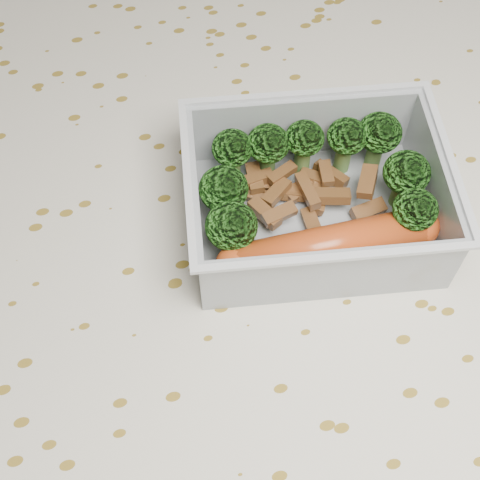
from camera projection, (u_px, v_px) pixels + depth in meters
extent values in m
cube|color=brown|center=(252.00, 279.00, 0.49)|extent=(1.40, 0.90, 0.04)
cube|color=silver|center=(253.00, 264.00, 0.47)|extent=(1.46, 0.96, 0.01)
cube|color=#B7BEC5|center=(312.00, 219.00, 0.48)|extent=(0.19, 0.15, 0.00)
cube|color=#B7BEC5|center=(302.00, 126.00, 0.49)|extent=(0.17, 0.03, 0.06)
cube|color=#B7BEC5|center=(331.00, 274.00, 0.42)|extent=(0.17, 0.03, 0.06)
cube|color=#B7BEC5|center=(433.00, 185.00, 0.46)|extent=(0.02, 0.12, 0.06)
cube|color=#B7BEC5|center=(197.00, 205.00, 0.45)|extent=(0.02, 0.12, 0.06)
cube|color=silver|center=(305.00, 94.00, 0.47)|extent=(0.18, 0.03, 0.00)
cube|color=silver|center=(338.00, 257.00, 0.40)|extent=(0.18, 0.03, 0.00)
cube|color=silver|center=(450.00, 159.00, 0.44)|extent=(0.03, 0.13, 0.00)
cube|color=silver|center=(187.00, 180.00, 0.43)|extent=(0.03, 0.13, 0.00)
cylinder|color=#608C3F|center=(233.00, 168.00, 0.49)|extent=(0.01, 0.01, 0.03)
ellipsoid|color=#337E22|center=(232.00, 148.00, 0.47)|extent=(0.03, 0.03, 0.02)
cylinder|color=#608C3F|center=(267.00, 164.00, 0.49)|extent=(0.01, 0.01, 0.03)
ellipsoid|color=#337E22|center=(268.00, 143.00, 0.47)|extent=(0.03, 0.03, 0.03)
cylinder|color=#608C3F|center=(302.00, 159.00, 0.49)|extent=(0.01, 0.01, 0.03)
ellipsoid|color=#337E22|center=(305.00, 138.00, 0.47)|extent=(0.03, 0.03, 0.02)
cylinder|color=#608C3F|center=(343.00, 157.00, 0.49)|extent=(0.01, 0.01, 0.03)
ellipsoid|color=#337E22|center=(347.00, 136.00, 0.47)|extent=(0.03, 0.03, 0.02)
cylinder|color=#608C3F|center=(374.00, 153.00, 0.50)|extent=(0.01, 0.01, 0.02)
ellipsoid|color=#337E22|center=(380.00, 133.00, 0.48)|extent=(0.03, 0.03, 0.03)
cylinder|color=#608C3F|center=(224.00, 208.00, 0.47)|extent=(0.01, 0.01, 0.02)
ellipsoid|color=#337E22|center=(224.00, 189.00, 0.45)|extent=(0.03, 0.03, 0.03)
cylinder|color=#608C3F|center=(400.00, 192.00, 0.48)|extent=(0.01, 0.01, 0.02)
ellipsoid|color=#337E22|center=(407.00, 172.00, 0.46)|extent=(0.03, 0.03, 0.03)
cylinder|color=#608C3F|center=(232.00, 245.00, 0.46)|extent=(0.01, 0.01, 0.02)
ellipsoid|color=#337E22|center=(231.00, 226.00, 0.44)|extent=(0.04, 0.04, 0.03)
cylinder|color=#608C3F|center=(408.00, 228.00, 0.46)|extent=(0.01, 0.01, 0.03)
ellipsoid|color=#337E22|center=(415.00, 209.00, 0.44)|extent=(0.03, 0.03, 0.03)
cube|color=brown|center=(331.00, 174.00, 0.49)|extent=(0.02, 0.03, 0.01)
cube|color=brown|center=(368.00, 210.00, 0.48)|extent=(0.03, 0.02, 0.01)
cube|color=brown|center=(330.00, 196.00, 0.47)|extent=(0.03, 0.02, 0.01)
cube|color=brown|center=(368.00, 181.00, 0.47)|extent=(0.02, 0.03, 0.01)
cube|color=brown|center=(318.00, 197.00, 0.48)|extent=(0.02, 0.03, 0.01)
cube|color=brown|center=(326.00, 173.00, 0.48)|extent=(0.01, 0.02, 0.01)
cube|color=brown|center=(287.00, 192.00, 0.49)|extent=(0.02, 0.02, 0.01)
cube|color=brown|center=(314.00, 179.00, 0.49)|extent=(0.02, 0.02, 0.01)
cube|color=brown|center=(265.00, 213.00, 0.47)|extent=(0.02, 0.03, 0.01)
cube|color=brown|center=(277.00, 192.00, 0.47)|extent=(0.03, 0.02, 0.01)
cube|color=brown|center=(279.00, 214.00, 0.46)|extent=(0.03, 0.02, 0.01)
cube|color=brown|center=(282.00, 173.00, 0.48)|extent=(0.02, 0.02, 0.01)
cube|color=brown|center=(255.00, 177.00, 0.48)|extent=(0.01, 0.03, 0.01)
cube|color=brown|center=(258.00, 179.00, 0.48)|extent=(0.02, 0.01, 0.01)
cube|color=brown|center=(295.00, 193.00, 0.48)|extent=(0.02, 0.02, 0.01)
cube|color=brown|center=(267.00, 185.00, 0.49)|extent=(0.02, 0.02, 0.01)
cube|color=brown|center=(308.00, 191.00, 0.47)|extent=(0.01, 0.03, 0.01)
cube|color=brown|center=(257.00, 195.00, 0.48)|extent=(0.03, 0.02, 0.01)
cube|color=brown|center=(313.00, 225.00, 0.47)|extent=(0.01, 0.03, 0.01)
cube|color=brown|center=(300.00, 190.00, 0.48)|extent=(0.03, 0.02, 0.01)
cylinder|color=#BD4417|center=(329.00, 246.00, 0.45)|extent=(0.13, 0.03, 0.03)
sphere|color=#BD4417|center=(419.00, 227.00, 0.45)|extent=(0.03, 0.03, 0.03)
sphere|color=#BD4417|center=(236.00, 265.00, 0.44)|extent=(0.03, 0.03, 0.03)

